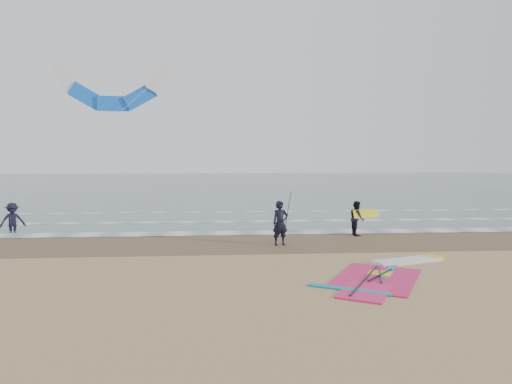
{
  "coord_description": "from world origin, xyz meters",
  "views": [
    {
      "loc": [
        -2.22,
        -13.02,
        3.59
      ],
      "look_at": [
        -0.86,
        5.0,
        2.2
      ],
      "focal_mm": 32.0,
      "sensor_mm": 36.0,
      "label": 1
    }
  ],
  "objects": [
    {
      "name": "ground",
      "position": [
        0.0,
        0.0,
        0.0
      ],
      "size": [
        120.0,
        120.0,
        0.0
      ],
      "primitive_type": "plane",
      "color": "tan",
      "rests_on": "ground"
    },
    {
      "name": "sea_water",
      "position": [
        0.0,
        48.0,
        0.01
      ],
      "size": [
        120.0,
        80.0,
        0.02
      ],
      "primitive_type": "cube",
      "color": "#47605E",
      "rests_on": "ground"
    },
    {
      "name": "wet_sand_band",
      "position": [
        0.0,
        6.0,
        0.0
      ],
      "size": [
        120.0,
        5.0,
        0.01
      ],
      "primitive_type": "cube",
      "color": "brown",
      "rests_on": "ground"
    },
    {
      "name": "foam_waterline",
      "position": [
        0.0,
        10.44,
        0.03
      ],
      "size": [
        120.0,
        9.15,
        0.02
      ],
      "color": "white",
      "rests_on": "ground"
    },
    {
      "name": "windsurf_rig",
      "position": [
        2.83,
        0.38,
        0.03
      ],
      "size": [
        5.36,
        5.07,
        0.13
      ],
      "color": "white",
      "rests_on": "ground"
    },
    {
      "name": "person_standing",
      "position": [
        0.14,
        5.2,
        0.91
      ],
      "size": [
        0.75,
        0.59,
        1.82
      ],
      "primitive_type": "imported",
      "rotation": [
        0.0,
        0.0,
        0.26
      ],
      "color": "black",
      "rests_on": "ground"
    },
    {
      "name": "person_walking",
      "position": [
        3.96,
        7.32,
        0.79
      ],
      "size": [
        0.62,
        0.79,
        1.58
      ],
      "primitive_type": "imported",
      "rotation": [
        0.0,
        0.0,
        1.54
      ],
      "color": "black",
      "rests_on": "ground"
    },
    {
      "name": "person_wading",
      "position": [
        -12.31,
        9.61,
        0.87
      ],
      "size": [
        1.3,
        1.1,
        1.74
      ],
      "primitive_type": "imported",
      "rotation": [
        0.0,
        0.0,
        0.49
      ],
      "color": "black",
      "rests_on": "ground"
    },
    {
      "name": "held_pole",
      "position": [
        0.44,
        5.2,
        1.33
      ],
      "size": [
        0.17,
        0.86,
        1.82
      ],
      "color": "black",
      "rests_on": "ground"
    },
    {
      "name": "carried_kiteboard",
      "position": [
        4.36,
        7.22,
        1.0
      ],
      "size": [
        1.3,
        0.51,
        0.39
      ],
      "color": "yellow",
      "rests_on": "ground"
    },
    {
      "name": "surf_kite",
      "position": [
        -8.35,
        13.67,
        7.37
      ],
      "size": [
        7.4,
        4.24,
        7.95
      ],
      "color": "white",
      "rests_on": "ground"
    }
  ]
}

